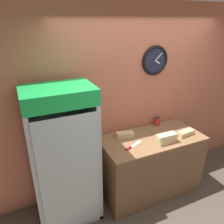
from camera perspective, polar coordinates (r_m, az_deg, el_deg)
wall_back at (r=3.31m, az=6.96°, el=3.38°), size 5.20×0.10×2.70m
prep_counter at (r=3.43m, az=9.81°, el=-13.14°), size 1.47×0.73×0.91m
beverage_cooler at (r=2.79m, az=-12.88°, el=-9.41°), size 0.78×0.63×1.81m
sandwich_stack_bottom at (r=3.07m, az=13.97°, el=-7.26°), size 0.29×0.13×0.07m
sandwich_stack_middle at (r=3.04m, az=14.09°, el=-6.18°), size 0.28×0.12×0.07m
sandwich_flat_left at (r=3.13m, az=3.41°, el=-5.87°), size 0.26×0.17×0.07m
sandwich_flat_right at (r=3.34m, az=18.70°, el=-5.22°), size 0.27×0.13×0.07m
chefs_knife at (r=2.91m, az=5.11°, el=-8.98°), size 0.31×0.16×0.02m
condiment_jar at (r=3.51m, az=11.68°, el=-2.35°), size 0.09×0.09×0.14m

